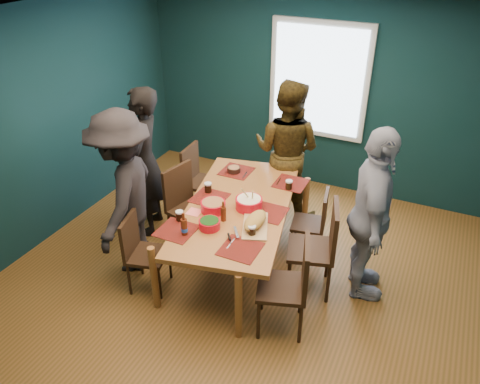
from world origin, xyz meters
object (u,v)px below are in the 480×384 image
at_px(bowl_dumpling, 249,203).
at_px(bowl_herbs, 209,224).
at_px(chair_right_near, 292,280).
at_px(person_far_left, 145,163).
at_px(chair_left_far, 197,176).
at_px(chair_left_mid, 185,201).
at_px(person_near_left, 125,194).
at_px(person_right, 371,217).
at_px(bowl_salad, 213,206).
at_px(person_back, 287,151).
at_px(dining_table, 238,211).
at_px(chair_right_far, 316,219).
at_px(chair_left_near, 140,248).
at_px(cutting_board, 255,222).
at_px(chair_right_mid, 321,243).

height_order(bowl_dumpling, bowl_herbs, bowl_dumpling).
relative_size(chair_right_near, person_far_left, 0.54).
bearing_deg(chair_left_far, chair_right_near, -40.30).
height_order(chair_left_mid, person_near_left, person_near_left).
xyz_separation_m(person_right, bowl_salad, (-1.53, -0.38, -0.07)).
distance_m(person_right, bowl_dumpling, 1.23).
bearing_deg(person_right, chair_right_near, 132.86).
bearing_deg(chair_right_near, chair_left_far, 123.78).
bearing_deg(person_back, dining_table, 88.64).
xyz_separation_m(chair_left_mid, person_right, (2.09, 0.04, 0.35)).
bearing_deg(chair_right_near, chair_right_far, 78.73).
relative_size(chair_left_near, bowl_salad, 3.29).
relative_size(person_right, cutting_board, 3.02).
bearing_deg(person_far_left, chair_right_near, 48.21).
bearing_deg(cutting_board, chair_left_mid, 137.46).
height_order(dining_table, person_far_left, person_far_left).
height_order(chair_right_far, person_far_left, person_far_left).
bearing_deg(chair_left_mid, chair_left_near, -78.78).
height_order(chair_right_far, person_near_left, person_near_left).
distance_m(chair_right_far, chair_right_mid, 0.62).
relative_size(person_right, bowl_herbs, 8.72).
height_order(dining_table, person_back, person_back).
distance_m(person_right, cutting_board, 1.13).
xyz_separation_m(chair_right_far, chair_right_near, (0.14, -1.20, 0.10)).
bearing_deg(chair_right_far, chair_left_near, -148.69).
bearing_deg(chair_right_near, person_right, 40.48).
bearing_deg(chair_right_far, person_far_left, -179.87).
bearing_deg(cutting_board, chair_left_near, -177.99).
distance_m(chair_right_mid, person_far_left, 2.27).
relative_size(chair_left_mid, bowl_dumpling, 3.51).
bearing_deg(chair_left_near, person_near_left, 126.69).
bearing_deg(chair_right_near, person_far_left, 140.98).
bearing_deg(chair_right_mid, chair_left_far, 140.79).
bearing_deg(bowl_dumpling, chair_left_far, 144.15).
bearing_deg(chair_right_far, person_back, 122.04).
xyz_separation_m(chair_right_mid, person_near_left, (-2.02, -0.48, 0.32)).
height_order(dining_table, bowl_dumpling, bowl_dumpling).
bearing_deg(bowl_salad, chair_left_far, 127.83).
xyz_separation_m(chair_right_far, bowl_dumpling, (-0.58, -0.56, 0.38)).
bearing_deg(chair_right_far, chair_left_far, 162.26).
relative_size(chair_left_far, chair_right_near, 0.95).
bearing_deg(chair_left_far, bowl_herbs, -57.59).
relative_size(dining_table, person_right, 1.22).
bearing_deg(bowl_salad, person_far_left, 160.61).
bearing_deg(chair_right_far, dining_table, -151.97).
xyz_separation_m(chair_left_mid, bowl_herbs, (0.67, -0.63, 0.26)).
height_order(chair_right_mid, bowl_salad, chair_right_mid).
height_order(person_right, person_near_left, person_right).
bearing_deg(cutting_board, person_far_left, 142.84).
height_order(dining_table, chair_right_near, chair_right_near).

